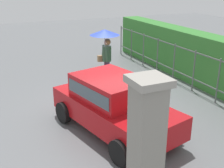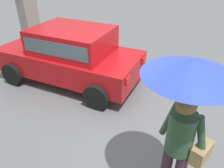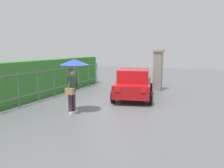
{
  "view_description": "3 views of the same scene",
  "coord_description": "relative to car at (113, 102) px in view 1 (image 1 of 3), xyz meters",
  "views": [
    {
      "loc": [
        7.72,
        -3.39,
        3.83
      ],
      "look_at": [
        0.1,
        0.03,
        0.74
      ],
      "focal_mm": 45.75,
      "sensor_mm": 36.0,
      "label": 1
    },
    {
      "loc": [
        -2.61,
        2.84,
        3.05
      ],
      "look_at": [
        -0.36,
        0.04,
        0.88
      ],
      "focal_mm": 34.92,
      "sensor_mm": 36.0,
      "label": 2
    },
    {
      "loc": [
        -9.4,
        -4.19,
        2.5
      ],
      "look_at": [
        0.1,
        -0.0,
        0.89
      ],
      "focal_mm": 36.96,
      "sensor_mm": 36.0,
      "label": 3
    }
  ],
  "objects": [
    {
      "name": "ground_plane",
      "position": [
        -1.51,
        0.58,
        -0.8
      ],
      "size": [
        40.0,
        40.0,
        0.0
      ],
      "primitive_type": "plane",
      "color": "slate"
    },
    {
      "name": "fence_section",
      "position": [
        -2.03,
        3.82,
        0.02
      ],
      "size": [
        10.75,
        0.05,
        1.5
      ],
      "color": "#59605B",
      "rests_on": "ground"
    },
    {
      "name": "car",
      "position": [
        0.0,
        0.0,
        0.0
      ],
      "size": [
        3.98,
        2.54,
        1.48
      ],
      "rotation": [
        0.0,
        0.0,
        0.24
      ],
      "color": "#B71116",
      "rests_on": "ground"
    },
    {
      "name": "pedestrian",
      "position": [
        -3.51,
        1.27,
        0.81
      ],
      "size": [
        1.11,
        1.11,
        2.09
      ],
      "rotation": [
        0.0,
        0.0,
        -1.67
      ],
      "color": "#47283D",
      "rests_on": "ground"
    },
    {
      "name": "hedge_row",
      "position": [
        -2.03,
        4.61,
        0.15
      ],
      "size": [
        11.7,
        0.9,
        1.9
      ],
      "primitive_type": "cube",
      "color": "#387F33",
      "rests_on": "ground"
    },
    {
      "name": "gate_pillar",
      "position": [
        2.68,
        -0.6,
        0.44
      ],
      "size": [
        0.6,
        0.6,
        2.42
      ],
      "color": "gray",
      "rests_on": "ground"
    }
  ]
}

